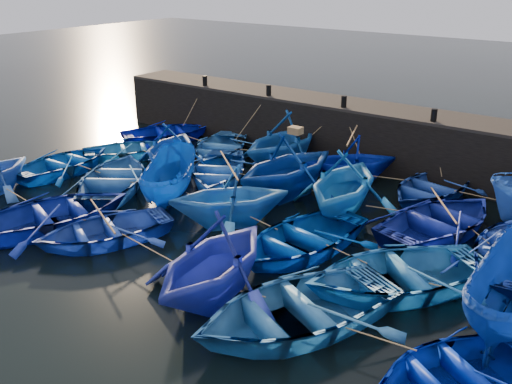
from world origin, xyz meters
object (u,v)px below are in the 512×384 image
Objects in this scene: boat_0 at (167,132)px; boat_13 at (65,162)px; wooden_crate at (295,130)px; boat_8 at (218,170)px.

boat_13 is at bearing 119.29° from boat_0.
wooden_crate reaches higher than boat_0.
wooden_crate is at bearing -25.37° from boat_8.
boat_8 is (5.79, -2.88, 0.02)m from boat_0.
boat_8 is 4.22m from wooden_crate.
boat_13 is at bearing -160.16° from wooden_crate.
boat_8 reaches higher than boat_0.
boat_8 is at bearing -175.71° from boat_0.
boat_0 is at bearing 164.57° from wooden_crate.
boat_0 is at bearing 123.54° from boat_8.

